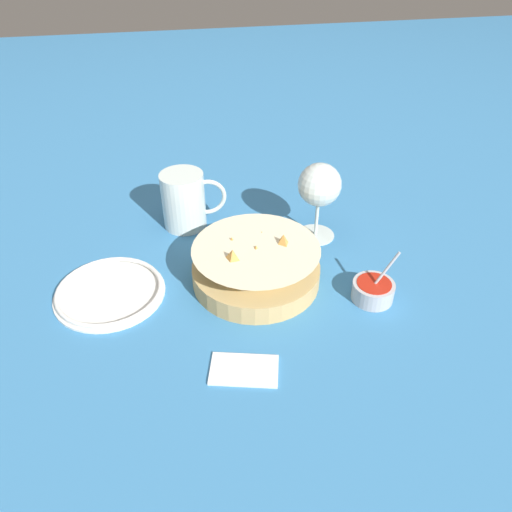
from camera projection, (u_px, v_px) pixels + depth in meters
name	position (u px, v px, depth m)	size (l,w,h in m)	color
ground_plane	(252.00, 292.00, 0.89)	(4.00, 4.00, 0.00)	teal
food_basket	(256.00, 266.00, 0.90)	(0.23, 0.23, 0.09)	tan
sauce_cup	(373.00, 290.00, 0.87)	(0.07, 0.07, 0.10)	#B7B7BC
wine_glass	(319.00, 187.00, 0.97)	(0.09, 0.09, 0.16)	silver
beer_mug	(185.00, 202.00, 1.03)	(0.13, 0.09, 0.12)	silver
side_plate	(109.00, 291.00, 0.88)	(0.19, 0.19, 0.01)	white
napkin	(244.00, 369.00, 0.75)	(0.11, 0.08, 0.01)	white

